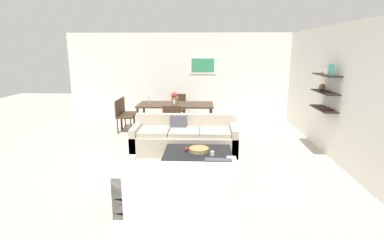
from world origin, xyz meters
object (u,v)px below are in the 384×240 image
(decorative_bowl, at_px, (199,149))
(dining_chair_left_far, at_px, (126,111))
(coffee_table, at_px, (198,162))
(loveseat_white, at_px, (179,187))
(wine_glass_head, at_px, (177,98))
(wine_glass_left_far, at_px, (149,99))
(candle_jar, at_px, (212,153))
(dining_chair_foot, at_px, (172,120))
(dining_chair_left_near, at_px, (122,114))
(centerpiece_vase, at_px, (174,98))
(apple_on_coffee_table, at_px, (186,149))
(sofa_beige, at_px, (185,139))
(dining_table, at_px, (176,106))
(dining_chair_head, at_px, (178,107))
(wine_glass_foot, at_px, (174,102))

(decorative_bowl, relative_size, dining_chair_left_far, 0.42)
(coffee_table, bearing_deg, loveseat_white, -100.74)
(decorative_bowl, distance_m, wine_glass_head, 3.36)
(decorative_bowl, bearing_deg, coffee_table, -104.74)
(dining_chair_left_far, distance_m, wine_glass_left_far, 0.79)
(loveseat_white, height_order, candle_jar, loveseat_white)
(dining_chair_foot, xyz_separation_m, dining_chair_left_far, (-1.43, 1.09, 0.00))
(dining_chair_foot, xyz_separation_m, dining_chair_left_near, (-1.43, 0.67, 0.00))
(decorative_bowl, bearing_deg, centerpiece_vase, 104.08)
(loveseat_white, distance_m, wine_glass_left_far, 4.46)
(apple_on_coffee_table, xyz_separation_m, dining_chair_left_far, (-1.89, 3.04, 0.09))
(coffee_table, bearing_deg, apple_on_coffee_table, 159.27)
(sofa_beige, distance_m, coffee_table, 1.19)
(dining_chair_left_far, bearing_deg, centerpiece_vase, -6.53)
(decorative_bowl, height_order, dining_chair_foot, dining_chair_foot)
(wine_glass_head, bearing_deg, dining_chair_left_near, -156.54)
(dining_table, distance_m, dining_chair_left_far, 1.46)
(dining_chair_head, bearing_deg, centerpiece_vase, -92.53)
(apple_on_coffee_table, bearing_deg, candle_jar, -25.64)
(sofa_beige, distance_m, wine_glass_foot, 1.52)
(candle_jar, distance_m, apple_on_coffee_table, 0.52)
(candle_jar, height_order, wine_glass_left_far, wine_glass_left_far)
(coffee_table, height_order, dining_chair_foot, dining_chair_foot)
(decorative_bowl, relative_size, dining_chair_head, 0.42)
(sofa_beige, height_order, apple_on_coffee_table, sofa_beige)
(wine_glass_left_far, height_order, centerpiece_vase, centerpiece_vase)
(sofa_beige, height_order, centerpiece_vase, centerpiece_vase)
(dining_chair_head, distance_m, wine_glass_head, 0.58)
(decorative_bowl, relative_size, dining_chair_foot, 0.42)
(decorative_bowl, xyz_separation_m, wine_glass_foot, (-0.69, 2.44, 0.46))
(dining_chair_left_far, bearing_deg, wine_glass_head, 7.89)
(sofa_beige, height_order, coffee_table, sofa_beige)
(dining_chair_head, bearing_deg, wine_glass_foot, -90.00)
(wine_glass_foot, bearing_deg, dining_chair_left_near, 172.11)
(loveseat_white, bearing_deg, dining_chair_head, 94.99)
(coffee_table, height_order, dining_chair_head, dining_chair_head)
(coffee_table, bearing_deg, dining_chair_left_far, 124.03)
(loveseat_white, bearing_deg, apple_on_coffee_table, 89.02)
(dining_table, height_order, dining_chair_left_far, dining_chair_left_far)
(dining_chair_left_near, bearing_deg, wine_glass_foot, -7.89)
(decorative_bowl, bearing_deg, sofa_beige, 106.95)
(apple_on_coffee_table, distance_m, dining_table, 2.88)
(loveseat_white, xyz_separation_m, dining_chair_left_near, (-1.87, 3.94, 0.21))
(dining_table, xyz_separation_m, dining_chair_left_near, (-1.43, -0.21, -0.18))
(sofa_beige, xyz_separation_m, coffee_table, (0.31, -1.14, -0.10))
(candle_jar, relative_size, wine_glass_foot, 0.43)
(dining_chair_foot, height_order, wine_glass_foot, wine_glass_foot)
(decorative_bowl, xyz_separation_m, wine_glass_left_far, (-1.43, 2.96, 0.44))
(loveseat_white, xyz_separation_m, dining_chair_foot, (-0.44, 3.27, 0.21))
(coffee_table, bearing_deg, dining_table, 103.06)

